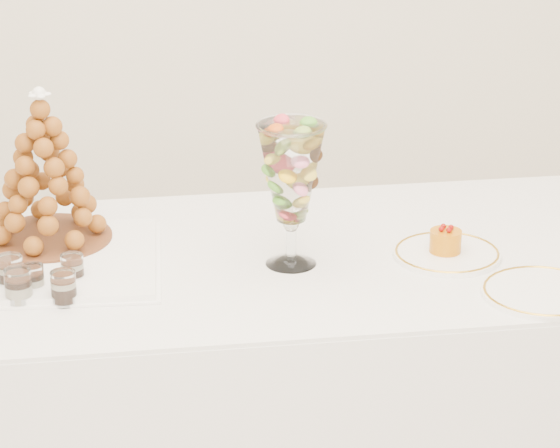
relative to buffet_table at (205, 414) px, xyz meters
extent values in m
cube|color=white|center=(0.00, 0.00, -0.01)|extent=(2.11, 0.91, 0.78)
cube|color=white|center=(0.00, 0.00, 0.39)|extent=(2.10, 0.91, 0.01)
cube|color=white|center=(-0.39, 0.01, 0.40)|extent=(0.58, 0.44, 0.02)
cylinder|color=white|center=(0.20, -0.04, 0.40)|extent=(0.11, 0.11, 0.02)
cylinder|color=white|center=(0.20, -0.04, 0.45)|extent=(0.02, 0.02, 0.08)
sphere|color=white|center=(0.20, -0.04, 0.49)|extent=(0.04, 0.04, 0.04)
cylinder|color=white|center=(0.55, -0.04, 0.40)|extent=(0.24, 0.24, 0.01)
cylinder|color=white|center=(0.71, -0.26, 0.40)|extent=(0.26, 0.26, 0.01)
cylinder|color=white|center=(-0.41, -0.10, 0.43)|extent=(0.07, 0.07, 0.08)
cylinder|color=white|center=(-0.36, -0.13, 0.43)|extent=(0.06, 0.06, 0.06)
cylinder|color=white|center=(-0.28, -0.09, 0.43)|extent=(0.06, 0.06, 0.07)
cylinder|color=white|center=(-0.39, -0.18, 0.43)|extent=(0.07, 0.07, 0.08)
cylinder|color=white|center=(-0.30, -0.19, 0.43)|extent=(0.06, 0.06, 0.07)
cylinder|color=brown|center=(-0.34, 0.12, 0.42)|extent=(0.29, 0.29, 0.01)
cone|color=brown|center=(-0.34, 0.12, 0.59)|extent=(0.29, 0.29, 0.34)
sphere|color=white|center=(-0.34, 0.12, 0.75)|extent=(0.03, 0.03, 0.03)
cylinder|color=#C56D09|center=(0.55, -0.03, 0.43)|extent=(0.07, 0.07, 0.05)
sphere|color=#8D0A05|center=(0.56, -0.03, 0.46)|extent=(0.01, 0.01, 0.01)
sphere|color=#8D0A05|center=(0.54, -0.02, 0.46)|extent=(0.01, 0.01, 0.01)
sphere|color=#8D0A05|center=(0.53, -0.04, 0.46)|extent=(0.01, 0.01, 0.01)
sphere|color=#8D0A05|center=(0.55, -0.04, 0.46)|extent=(0.01, 0.01, 0.01)
camera|label=1|loc=(-0.12, -2.71, 1.59)|focal=85.00mm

